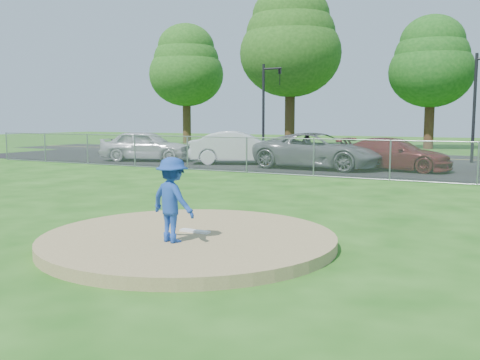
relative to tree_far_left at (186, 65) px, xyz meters
The scene contains 16 objects.
ground 32.60m from the tree_far_left, 46.27° to the right, with size 120.00×120.00×0.00m, color #1B5011.
pitchers_mound 40.27m from the tree_far_left, 56.31° to the right, with size 5.40×5.40×0.20m, color #937D51.
pitching_rubber 40.08m from the tree_far_left, 56.15° to the right, with size 0.60×0.15×0.04m, color white.
chain_link_fence 31.06m from the tree_far_left, 43.67° to the right, with size 40.00×0.06×1.50m, color gray.
parking_lot 28.39m from the tree_far_left, 36.87° to the right, with size 50.00×8.00×0.01m, color black.
street 24.79m from the tree_far_left, 22.25° to the right, with size 60.00×7.00×0.01m, color black.
tree_far_left is the anchor object (origin of this frame).
tree_left 11.24m from the tree_far_left, 10.30° to the right, with size 7.84×7.84×12.53m.
tree_center 21.03m from the tree_far_left, ahead, with size 6.16×6.16×9.84m.
traffic_signal_left 17.60m from the tree_far_left, 39.73° to the right, with size 1.28×0.20×5.60m.
pitcher 40.69m from the tree_far_left, 56.70° to the right, with size 0.95×0.54×1.46m, color #1C419B.
traffic_cone 25.25m from the tree_far_left, 46.93° to the right, with size 0.33×0.33×0.64m, color #EE580C.
parked_car_silver 21.19m from the tree_far_left, 62.56° to the right, with size 1.96×4.88×1.66m, color silver.
parked_car_white 23.50m from the tree_far_left, 49.68° to the right, with size 1.74×4.99×1.65m, color white.
parked_car_gray 26.80m from the tree_far_left, 43.05° to the right, with size 2.71×5.88×1.63m, color slate.
parked_car_darkred 28.74m from the tree_far_left, 37.28° to the right, with size 2.01×4.94×1.43m, color #5B1619.
Camera 1 is at (5.36, -8.08, 2.33)m, focal length 40.00 mm.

